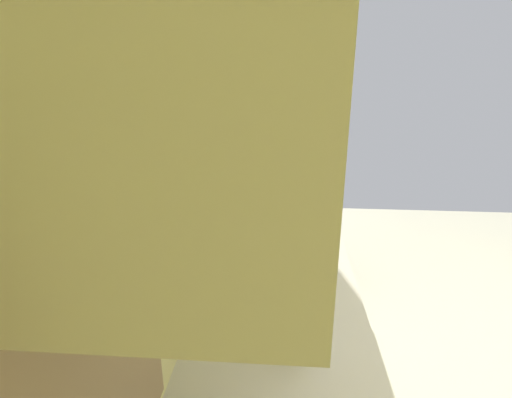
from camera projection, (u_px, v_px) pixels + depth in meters
wall_back at (201, 140)px, 1.66m from camera, size 3.88×0.12×2.84m
counter_run at (276, 394)px, 1.58m from camera, size 2.94×0.61×0.91m
upper_cabinets at (244, 43)px, 1.14m from camera, size 1.91×0.34×0.60m
window_back_wall at (79, 381)px, 0.56m from camera, size 0.59×0.02×0.63m
oven_range at (286, 221)px, 3.26m from camera, size 0.67×0.66×1.09m
microwave at (279, 190)px, 2.21m from camera, size 0.51×0.34×0.27m
bowl at (295, 260)px, 1.65m from camera, size 0.16×0.16×0.05m
kettle at (298, 323)px, 1.19m from camera, size 0.16×0.12×0.15m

